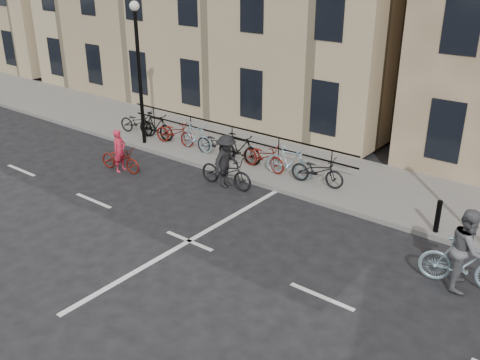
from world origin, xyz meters
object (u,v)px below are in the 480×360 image
Objects in this scene: cyclist_grey at (466,256)px; lamp_post at (138,56)px; cyclist_pink at (120,157)px; cyclist_dark at (226,167)px.

lamp_post is at bearing 67.81° from cyclist_grey.
lamp_post reaches higher than cyclist_pink.
cyclist_pink is 0.84× the size of cyclist_grey.
cyclist_grey is at bearing -96.43° from cyclist_pink.
cyclist_pink is 11.50m from cyclist_grey.
lamp_post is 2.66× the size of cyclist_dark.
cyclist_grey is at bearing -100.27° from cyclist_dark.
cyclist_grey is 1.04× the size of cyclist_dark.
cyclist_grey reaches higher than cyclist_dark.
cyclist_grey is 7.84m from cyclist_dark.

